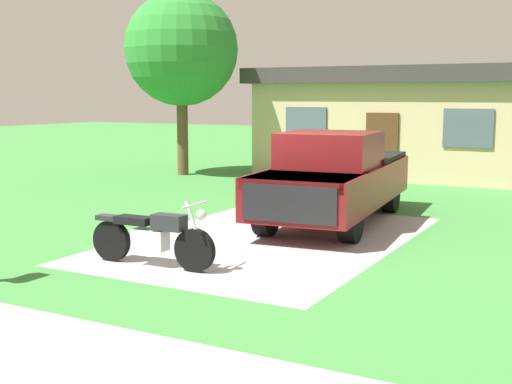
{
  "coord_description": "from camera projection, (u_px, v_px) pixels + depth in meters",
  "views": [
    {
      "loc": [
        5.61,
        -10.94,
        2.65
      ],
      "look_at": [
        -0.15,
        -0.26,
        0.9
      ],
      "focal_mm": 47.62,
      "sensor_mm": 36.0,
      "label": 1
    }
  ],
  "objects": [
    {
      "name": "motorcycle",
      "position": [
        152.0,
        236.0,
        10.49
      ],
      "size": [
        2.21,
        0.7,
        1.09
      ],
      "color": "black",
      "rests_on": "ground"
    },
    {
      "name": "sidewalk_strip",
      "position": [
        16.0,
        342.0,
        7.31
      ],
      "size": [
        36.0,
        1.8,
        0.01
      ],
      "primitive_type": "cube",
      "color": "#AAAAA5",
      "rests_on": "ground"
    },
    {
      "name": "shade_tree",
      "position": [
        181.0,
        50.0,
        22.01
      ],
      "size": [
        3.69,
        3.69,
        5.95
      ],
      "color": "brown",
      "rests_on": "ground"
    },
    {
      "name": "neighbor_house",
      "position": [
        406.0,
        120.0,
        22.62
      ],
      "size": [
        9.6,
        5.6,
        3.5
      ],
      "color": "tan",
      "rests_on": "ground"
    },
    {
      "name": "driveway_pad",
      "position": [
        270.0,
        239.0,
        12.54
      ],
      "size": [
        4.61,
        7.03,
        0.01
      ],
      "primitive_type": "cube",
      "color": "#A2A2A2",
      "rests_on": "ground"
    },
    {
      "name": "pickup_truck",
      "position": [
        336.0,
        177.0,
        14.1
      ],
      "size": [
        2.55,
        5.79,
        1.9
      ],
      "color": "black",
      "rests_on": "ground"
    },
    {
      "name": "ground_plane",
      "position": [
        270.0,
        239.0,
        12.54
      ],
      "size": [
        80.0,
        80.0,
        0.0
      ],
      "primitive_type": "plane",
      "color": "#3C823A"
    }
  ]
}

